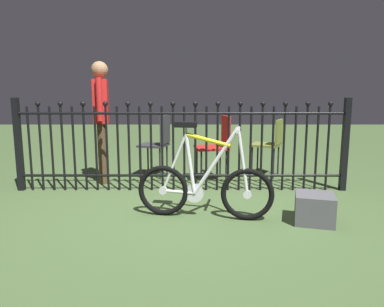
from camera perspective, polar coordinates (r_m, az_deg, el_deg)
The scene contains 8 objects.
ground_plane at distance 3.66m, azimuth -1.90°, elevation -9.16°, with size 20.00×20.00×0.00m, color #40572F.
iron_fence at distance 4.31m, azimuth -2.36°, elevation 1.53°, with size 3.99×0.07×1.12m.
bicycle at distance 3.40m, azimuth 1.99°, elevation -5.20°, with size 1.29×0.40×0.91m.
chair_charcoal at distance 5.07m, azimuth -5.26°, elevation 2.16°, with size 0.46×0.45×0.87m.
chair_red at distance 4.83m, azimuth 4.12°, elevation 1.84°, with size 0.48×0.48×0.88m.
chair_olive at distance 5.18m, azimuth 12.48°, elevation 1.89°, with size 0.51×0.51×0.81m.
person_visitor at distance 4.82m, azimuth -14.14°, elevation 6.42°, with size 0.22×0.47×1.57m.
display_crate at distance 3.51m, azimuth 18.89°, elevation -8.23°, with size 0.34×0.34×0.27m, color #4C4C51.
Camera 1 is at (0.12, -3.46, 1.18)m, focal length 33.63 mm.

